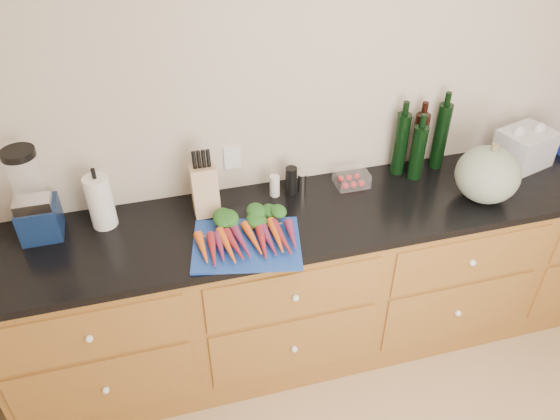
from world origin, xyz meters
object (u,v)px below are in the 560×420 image
object	(u,v)px
cutting_board	(247,244)
blender_appliance	(33,200)
carrots	(244,233)
squash	(488,175)
paper_towel	(100,202)
knife_block	(205,190)
tomato_box	(352,178)

from	to	relation	value
cutting_board	blender_appliance	xyz separation A→B (m)	(-0.87, 0.32, 0.19)
carrots	squash	bearing A→B (deg)	0.43
cutting_board	carrots	xyz separation A→B (m)	(0.00, 0.04, 0.03)
blender_appliance	squash	bearing A→B (deg)	-7.34
blender_appliance	paper_towel	world-z (taller)	blender_appliance
paper_towel	cutting_board	bearing A→B (deg)	-27.98
cutting_board	knife_block	distance (m)	0.35
tomato_box	knife_block	bearing A→B (deg)	-177.71
cutting_board	squash	distance (m)	1.21
cutting_board	blender_appliance	bearing A→B (deg)	160.00
cutting_board	paper_towel	distance (m)	0.69
cutting_board	squash	size ratio (longest dim) A/B	1.55
carrots	tomato_box	distance (m)	0.68
squash	knife_block	xyz separation A→B (m)	(-1.33, 0.25, -0.02)
carrots	paper_towel	size ratio (longest dim) A/B	1.66
blender_appliance	knife_block	bearing A→B (deg)	-1.36
paper_towel	blender_appliance	bearing A→B (deg)	-179.49
paper_towel	knife_block	distance (m)	0.47
carrots	squash	world-z (taller)	squash
paper_towel	tomato_box	distance (m)	1.23
squash	knife_block	distance (m)	1.36
cutting_board	tomato_box	size ratio (longest dim) A/B	2.91
blender_appliance	knife_block	distance (m)	0.75
cutting_board	carrots	bearing A→B (deg)	90.00
cutting_board	paper_towel	bearing A→B (deg)	152.02
squash	tomato_box	world-z (taller)	squash
knife_block	cutting_board	bearing A→B (deg)	-66.51
knife_block	squash	bearing A→B (deg)	-10.60
squash	knife_block	world-z (taller)	squash
cutting_board	tomato_box	xyz separation A→B (m)	(0.62, 0.33, 0.03)
tomato_box	paper_towel	bearing A→B (deg)	-179.53
squash	tomato_box	distance (m)	0.65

